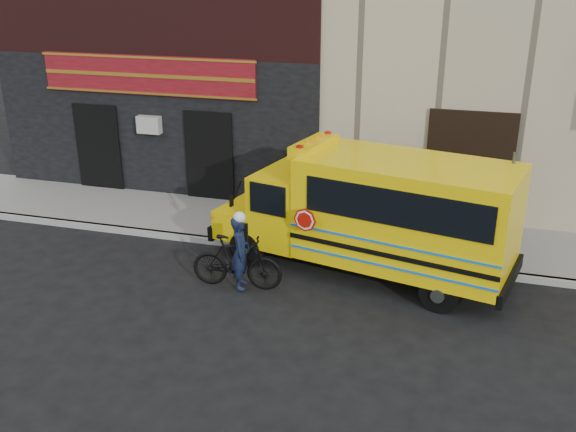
# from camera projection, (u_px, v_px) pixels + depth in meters

# --- Properties ---
(ground) EXTENTS (120.00, 120.00, 0.00)m
(ground) POSITION_uv_depth(u_px,v_px,m) (256.00, 303.00, 13.35)
(ground) COLOR black
(ground) RESTS_ON ground
(curb) EXTENTS (40.00, 0.20, 0.15)m
(curb) POSITION_uv_depth(u_px,v_px,m) (290.00, 250.00, 15.65)
(curb) COLOR #969792
(curb) RESTS_ON ground
(sidewalk) EXTENTS (40.00, 3.00, 0.15)m
(sidewalk) POSITION_uv_depth(u_px,v_px,m) (306.00, 227.00, 16.99)
(sidewalk) COLOR slate
(sidewalk) RESTS_ON ground
(school_bus) EXTENTS (7.20, 3.60, 2.92)m
(school_bus) POSITION_uv_depth(u_px,v_px,m) (377.00, 212.00, 14.09)
(school_bus) COLOR black
(school_bus) RESTS_ON ground
(sign_pole) EXTENTS (0.07, 0.26, 2.98)m
(sign_pole) POSITION_uv_depth(u_px,v_px,m) (507.00, 213.00, 13.63)
(sign_pole) COLOR #3F4743
(sign_pole) RESTS_ON ground
(bicycle) EXTENTS (2.03, 0.69, 1.20)m
(bicycle) POSITION_uv_depth(u_px,v_px,m) (237.00, 262.00, 13.81)
(bicycle) COLOR black
(bicycle) RESTS_ON ground
(cyclist) EXTENTS (0.51, 0.67, 1.63)m
(cyclist) POSITION_uv_depth(u_px,v_px,m) (241.00, 254.00, 13.67)
(cyclist) COLOR #111933
(cyclist) RESTS_ON ground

